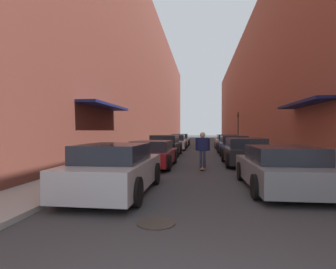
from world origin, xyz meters
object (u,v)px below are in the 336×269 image
object	(u,v)px
parked_car_left_2	(165,146)
parked_car_left_3	(175,142)
parked_car_left_1	(153,154)
parked_car_left_0	(116,169)
parked_car_left_4	(180,140)
parked_car_right_0	(281,168)
skateboarder	(203,147)
manhole_cover	(156,223)
parked_car_right_2	(233,146)
parked_car_right_3	(226,142)
traffic_light	(238,125)
parked_car_right_1	(245,152)

from	to	relation	value
parked_car_left_2	parked_car_left_3	distance (m)	5.74
parked_car_left_1	parked_car_left_2	world-z (taller)	parked_car_left_2
parked_car_left_0	parked_car_left_4	distance (m)	22.24
parked_car_right_0	parked_car_left_1	bearing A→B (deg)	136.66
parked_car_right_0	skateboarder	xyz separation A→B (m)	(-2.19, 3.54, 0.39)
parked_car_right_0	manhole_cover	size ratio (longest dim) A/B	5.80
parked_car_right_2	manhole_cover	xyz separation A→B (m)	(-3.00, -13.74, -0.63)
parked_car_left_3	manhole_cover	bearing A→B (deg)	-85.50
parked_car_right_3	skateboarder	xyz separation A→B (m)	(-2.17, -12.53, 0.34)
parked_car_left_0	skateboarder	bearing A→B (deg)	62.75
parked_car_left_2	skateboarder	xyz separation A→B (m)	(2.45, -6.15, 0.32)
parked_car_left_1	parked_car_left_4	size ratio (longest dim) A/B	1.05
parked_car_left_0	parked_car_right_2	size ratio (longest dim) A/B	0.95
skateboarder	parked_car_right_0	bearing A→B (deg)	-58.26
parked_car_left_0	manhole_cover	xyz separation A→B (m)	(1.46, -2.13, -0.63)
parked_car_left_0	skateboarder	xyz separation A→B (m)	(2.33, 4.53, 0.34)
parked_car_right_0	traffic_light	xyz separation A→B (m)	(1.43, 19.10, 1.62)
parked_car_left_4	parked_car_right_3	size ratio (longest dim) A/B	0.93
traffic_light	parked_car_right_1	bearing A→B (deg)	-96.48
parked_car_right_1	parked_car_left_0	bearing A→B (deg)	-125.01
parked_car_left_2	parked_car_left_3	bearing A→B (deg)	88.77
parked_car_right_0	parked_car_right_2	size ratio (longest dim) A/B	0.95
parked_car_left_1	parked_car_right_1	distance (m)	4.45
parked_car_left_3	parked_car_left_0	bearing A→B (deg)	-90.01
parked_car_right_3	parked_car_left_1	bearing A→B (deg)	-110.59
skateboarder	parked_car_left_1	bearing A→B (deg)	163.44
parked_car_left_3	parked_car_right_1	xyz separation A→B (m)	(4.38, -10.17, 0.01)
traffic_light	parked_car_left_0	bearing A→B (deg)	-106.50
parked_car_left_2	parked_car_right_2	xyz separation A→B (m)	(4.58, 0.92, -0.02)
parked_car_left_2	parked_car_right_0	bearing A→B (deg)	-64.39
parked_car_left_1	skateboarder	xyz separation A→B (m)	(2.28, -0.68, 0.39)
traffic_light	parked_car_right_0	bearing A→B (deg)	-94.27
parked_car_left_2	parked_car_left_4	size ratio (longest dim) A/B	1.09
parked_car_right_2	skateboarder	bearing A→B (deg)	-106.72
parked_car_left_2	skateboarder	size ratio (longest dim) A/B	2.73
manhole_cover	traffic_light	world-z (taller)	traffic_light
parked_car_right_0	parked_car_right_3	xyz separation A→B (m)	(-0.02, 16.08, 0.05)
parked_car_left_4	parked_car_right_3	bearing A→B (deg)	-48.64
parked_car_left_4	parked_car_right_0	distance (m)	21.74
manhole_cover	parked_car_left_2	bearing A→B (deg)	97.04
parked_car_left_2	manhole_cover	distance (m)	12.92
skateboarder	traffic_light	world-z (taller)	traffic_light
parked_car_left_2	skateboarder	world-z (taller)	skateboarder
parked_car_left_4	traffic_light	bearing A→B (deg)	-19.70
parked_car_left_2	parked_car_right_2	distance (m)	4.67
parked_car_right_0	traffic_light	bearing A→B (deg)	85.73
parked_car_left_2	manhole_cover	xyz separation A→B (m)	(1.58, -12.81, -0.65)
parked_car_left_1	parked_car_right_2	xyz separation A→B (m)	(4.41, 6.40, 0.05)
parked_car_left_3	manhole_cover	world-z (taller)	parked_car_left_3
parked_car_left_4	manhole_cover	world-z (taller)	parked_car_left_4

